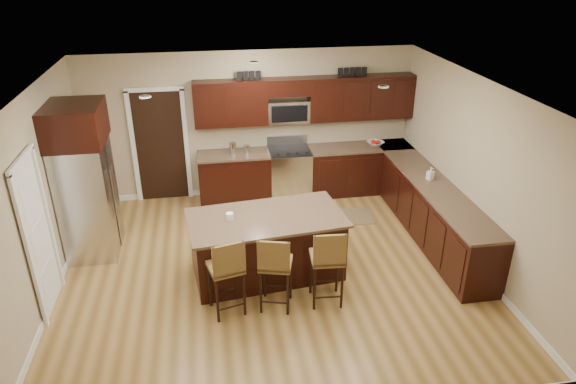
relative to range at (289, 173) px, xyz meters
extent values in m
plane|color=olive|center=(-0.68, -2.45, -0.47)|extent=(6.00, 6.00, 0.00)
plane|color=silver|center=(-0.68, -2.45, 2.23)|extent=(6.00, 6.00, 0.00)
plane|color=tan|center=(-0.68, 0.30, 0.88)|extent=(6.00, 0.00, 6.00)
plane|color=tan|center=(-3.68, -2.45, 0.88)|extent=(0.00, 5.50, 5.50)
plane|color=tan|center=(2.32, -2.45, 0.88)|extent=(0.00, 5.50, 5.50)
cube|color=black|center=(-1.03, 0.00, -0.03)|extent=(1.30, 0.60, 0.88)
cube|color=black|center=(1.35, 0.00, -0.03)|extent=(1.94, 0.60, 0.88)
cube|color=black|center=(2.02, -1.98, -0.03)|extent=(0.60, 3.35, 0.88)
cube|color=brown|center=(-1.03, 0.00, 0.43)|extent=(1.30, 0.63, 0.04)
cube|color=brown|center=(1.35, 0.00, 0.43)|extent=(1.94, 0.63, 0.04)
cube|color=brown|center=(2.02, -1.98, 0.43)|extent=(0.63, 3.35, 0.04)
cube|color=black|center=(-1.03, 0.13, 1.35)|extent=(1.30, 0.33, 0.80)
cube|color=black|center=(1.35, 0.13, 1.35)|extent=(1.94, 0.33, 0.80)
cube|color=black|center=(0.00, 0.13, 1.60)|extent=(0.76, 0.33, 0.30)
cube|color=silver|center=(0.00, 0.00, -0.02)|extent=(0.76, 0.64, 0.90)
cube|color=black|center=(0.00, 0.00, 0.44)|extent=(0.76, 0.60, 0.03)
cube|color=black|center=(0.00, -0.30, -0.02)|extent=(0.65, 0.01, 0.45)
cube|color=silver|center=(0.00, 0.27, 0.55)|extent=(0.76, 0.05, 0.18)
cube|color=silver|center=(0.00, 0.15, 1.15)|extent=(0.76, 0.31, 0.40)
cube|color=black|center=(-2.33, 0.28, 0.56)|extent=(0.85, 0.03, 2.06)
cube|color=white|center=(-3.66, -2.75, 0.55)|extent=(0.03, 0.80, 2.04)
cube|color=black|center=(-0.74, -2.48, -0.03)|extent=(2.16, 1.25, 0.88)
cube|color=brown|center=(-0.74, -2.48, 0.43)|extent=(2.27, 1.36, 0.04)
cube|color=black|center=(-0.74, -2.48, -0.43)|extent=(2.07, 1.17, 0.09)
cube|color=brown|center=(-1.36, -3.26, 0.20)|extent=(0.50, 0.50, 0.06)
cube|color=brown|center=(-1.32, -3.44, 0.42)|extent=(0.41, 0.14, 0.44)
cylinder|color=black|center=(-1.54, -3.44, -0.15)|extent=(0.04, 0.04, 0.64)
cylinder|color=black|center=(-1.19, -3.44, -0.15)|extent=(0.04, 0.04, 0.64)
cylinder|color=black|center=(-1.54, -3.08, -0.15)|extent=(0.04, 0.04, 0.64)
cylinder|color=black|center=(-1.19, -3.08, -0.15)|extent=(0.04, 0.04, 0.64)
cube|color=brown|center=(-0.73, -3.26, 0.19)|extent=(0.50, 0.50, 0.06)
cube|color=brown|center=(-0.77, -3.44, 0.40)|extent=(0.40, 0.14, 0.44)
cylinder|color=black|center=(-0.90, -3.44, -0.16)|extent=(0.03, 0.03, 0.63)
cylinder|color=black|center=(-0.55, -3.44, -0.16)|extent=(0.03, 0.03, 0.63)
cylinder|color=black|center=(-0.90, -3.09, -0.16)|extent=(0.03, 0.03, 0.63)
cylinder|color=black|center=(-0.55, -3.09, -0.16)|extent=(0.03, 0.03, 0.63)
cube|color=brown|center=(-0.05, -3.26, 0.21)|extent=(0.45, 0.45, 0.06)
cube|color=brown|center=(-0.07, -3.45, 0.43)|extent=(0.42, 0.07, 0.45)
cylinder|color=black|center=(-0.23, -3.44, -0.15)|extent=(0.04, 0.04, 0.65)
cylinder|color=black|center=(0.13, -3.44, -0.15)|extent=(0.04, 0.04, 0.65)
cylinder|color=black|center=(-0.23, -3.08, -0.15)|extent=(0.04, 0.04, 0.65)
cylinder|color=black|center=(0.13, -3.08, -0.15)|extent=(0.04, 0.04, 0.65)
cube|color=silver|center=(-3.30, -1.45, 0.42)|extent=(0.72, 0.90, 1.79)
cube|color=black|center=(-2.94, -1.45, 0.42)|extent=(0.01, 0.02, 1.70)
cylinder|color=silver|center=(-2.91, -1.53, 0.51)|extent=(0.02, 0.02, 0.80)
cylinder|color=silver|center=(-2.91, -1.37, 0.51)|extent=(0.02, 0.02, 0.80)
cube|color=black|center=(-3.30, -1.45, 1.60)|extent=(0.78, 0.96, 0.56)
cube|color=brown|center=(0.86, -1.03, -0.47)|extent=(0.96, 0.69, 0.01)
imported|color=silver|center=(1.65, 0.00, 0.48)|extent=(0.39, 0.39, 0.07)
imported|color=#B2B2B2|center=(2.02, -1.65, 0.55)|extent=(0.12, 0.12, 0.21)
cylinder|color=silver|center=(-1.04, 0.00, 0.55)|extent=(0.12, 0.12, 0.21)
cylinder|color=silver|center=(-0.78, 0.00, 0.52)|extent=(0.11, 0.11, 0.15)
cylinder|color=white|center=(-1.24, -2.48, 0.50)|extent=(0.10, 0.10, 0.10)
camera|label=1|loc=(-1.47, -8.72, 3.85)|focal=32.00mm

